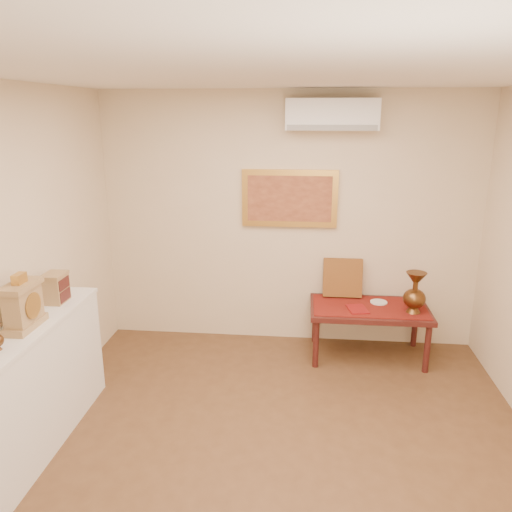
# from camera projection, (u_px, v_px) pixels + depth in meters

# --- Properties ---
(floor) EXTENTS (4.50, 4.50, 0.00)m
(floor) POSITION_uv_depth(u_px,v_px,m) (274.00, 473.00, 3.55)
(floor) COLOR brown
(floor) RESTS_ON ground
(ceiling) EXTENTS (4.50, 4.50, 0.00)m
(ceiling) POSITION_uv_depth(u_px,v_px,m) (279.00, 70.00, 2.80)
(ceiling) COLOR white
(ceiling) RESTS_ON ground
(wall_back) EXTENTS (4.00, 0.02, 2.70)m
(wall_back) POSITION_uv_depth(u_px,v_px,m) (289.00, 221.00, 5.32)
(wall_back) COLOR beige
(wall_back) RESTS_ON ground
(table_cloth) EXTENTS (1.14, 0.59, 0.01)m
(table_cloth) POSITION_uv_depth(u_px,v_px,m) (369.00, 307.00, 5.11)
(table_cloth) COLOR maroon
(table_cloth) RESTS_ON low_table
(brass_urn_tall) EXTENTS (0.22, 0.22, 0.50)m
(brass_urn_tall) POSITION_uv_depth(u_px,v_px,m) (415.00, 288.00, 4.89)
(brass_urn_tall) COLOR brown
(brass_urn_tall) RESTS_ON table_cloth
(plate) EXTENTS (0.18, 0.18, 0.01)m
(plate) POSITION_uv_depth(u_px,v_px,m) (379.00, 302.00, 5.20)
(plate) COLOR silver
(plate) RESTS_ON table_cloth
(menu) EXTENTS (0.23, 0.28, 0.01)m
(menu) POSITION_uv_depth(u_px,v_px,m) (357.00, 309.00, 5.02)
(menu) COLOR maroon
(menu) RESTS_ON table_cloth
(cushion) EXTENTS (0.41, 0.18, 0.42)m
(cushion) POSITION_uv_depth(u_px,v_px,m) (343.00, 278.00, 5.35)
(cushion) COLOR #5F2013
(cushion) RESTS_ON table_cloth
(display_ledge) EXTENTS (0.37, 2.02, 0.98)m
(display_ledge) POSITION_uv_depth(u_px,v_px,m) (22.00, 398.00, 3.59)
(display_ledge) COLOR white
(display_ledge) RESTS_ON floor
(mantel_clock) EXTENTS (0.17, 0.36, 0.41)m
(mantel_clock) POSITION_uv_depth(u_px,v_px,m) (23.00, 305.00, 3.54)
(mantel_clock) COLOR tan
(mantel_clock) RESTS_ON display_ledge
(wooden_chest) EXTENTS (0.16, 0.21, 0.24)m
(wooden_chest) POSITION_uv_depth(u_px,v_px,m) (56.00, 288.00, 4.04)
(wooden_chest) COLOR tan
(wooden_chest) RESTS_ON display_ledge
(low_table) EXTENTS (1.20, 0.70, 0.55)m
(low_table) POSITION_uv_depth(u_px,v_px,m) (369.00, 313.00, 5.13)
(low_table) COLOR #481815
(low_table) RESTS_ON floor
(painting) EXTENTS (1.00, 0.06, 0.60)m
(painting) POSITION_uv_depth(u_px,v_px,m) (290.00, 198.00, 5.23)
(painting) COLOR gold
(painting) RESTS_ON wall_back
(ac_unit) EXTENTS (0.90, 0.25, 0.30)m
(ac_unit) POSITION_uv_depth(u_px,v_px,m) (332.00, 115.00, 4.85)
(ac_unit) COLOR white
(ac_unit) RESTS_ON wall_back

